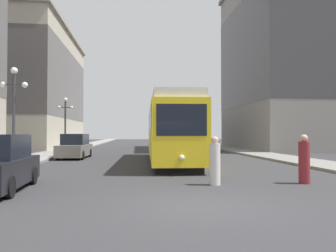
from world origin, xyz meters
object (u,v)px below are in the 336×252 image
Objects in this scene: parked_car_left_mid at (75,147)px; pedestrian_crossing_near at (215,162)px; lamp_post_left_far at (65,116)px; streetcar at (170,130)px; pedestrian_crossing_far at (304,161)px; lamp_post_left_near at (14,101)px; transit_bus at (183,133)px.

parked_car_left_mid is 2.89× the size of pedestrian_crossing_near.
lamp_post_left_far is at bearing 110.15° from parked_car_left_mid.
streetcar is 12.98m from lamp_post_left_far.
streetcar reaches higher than pedestrian_crossing_near.
pedestrian_crossing_far is (3.38, 0.02, 0.03)m from pedestrian_crossing_near.
lamp_post_left_near reaches higher than pedestrian_crossing_near.
pedestrian_crossing_near is at bearing -84.70° from streetcar.
streetcar is 7.83m from parked_car_left_mid.
transit_bus is 2.50× the size of parked_car_left_mid.
streetcar is 19.67m from transit_bus.
streetcar reaches higher than transit_bus.
pedestrian_crossing_near is 21.85m from lamp_post_left_far.
lamp_post_left_near reaches higher than parked_car_left_mid.
lamp_post_left_near is at bearing -163.22° from pedestrian_crossing_far.
transit_bus is 2.53× the size of lamp_post_left_far.
parked_car_left_mid is (-10.39, -15.51, -1.10)m from transit_bus.
parked_car_left_mid is 6.63m from lamp_post_left_far.
pedestrian_crossing_near is at bearing -60.07° from parked_car_left_mid.
transit_bus is 15.74m from lamp_post_left_far.
streetcar reaches higher than parked_car_left_mid.
parked_car_left_mid is 2.78× the size of pedestrian_crossing_far.
parked_car_left_mid is at bearing -71.83° from lamp_post_left_far.
lamp_post_left_far reaches higher than pedestrian_crossing_far.
pedestrian_crossing_near is (-3.05, -29.34, -1.13)m from transit_bus.
parked_car_left_mid is 0.97× the size of lamp_post_left_near.
parked_car_left_mid is at bearing 171.82° from pedestrian_crossing_far.
lamp_post_left_far is (-12.62, 19.61, 2.61)m from pedestrian_crossing_far.
pedestrian_crossing_far is at bearing -50.21° from parked_car_left_mid.
pedestrian_crossing_far is 0.35× the size of lamp_post_left_near.
lamp_post_left_far is at bearing 133.72° from streetcar.
parked_car_left_mid is at bearing -13.76° from pedestrian_crossing_near.
pedestrian_crossing_far is 23.46m from lamp_post_left_far.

